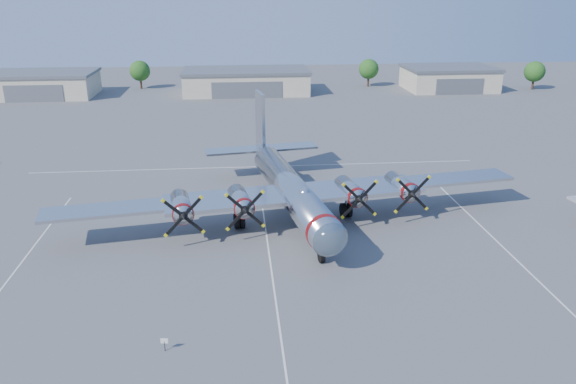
{
  "coord_description": "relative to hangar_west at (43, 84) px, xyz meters",
  "views": [
    {
      "loc": [
        -2.64,
        -47.91,
        22.99
      ],
      "look_at": [
        2.46,
        5.9,
        3.2
      ],
      "focal_mm": 35.0,
      "sensor_mm": 36.0,
      "label": 1
    }
  ],
  "objects": [
    {
      "name": "ground",
      "position": [
        45.0,
        -81.96,
        -2.71
      ],
      "size": [
        260.0,
        260.0,
        0.0
      ],
      "primitive_type": "plane",
      "color": "#525254",
      "rests_on": "ground"
    },
    {
      "name": "tree_east",
      "position": [
        75.0,
        6.04,
        1.51
      ],
      "size": [
        4.8,
        4.8,
        6.64
      ],
      "color": "#382619",
      "rests_on": "ground"
    },
    {
      "name": "info_placard",
      "position": [
        37.12,
        -97.52,
        -2.03
      ],
      "size": [
        0.51,
        0.1,
        0.97
      ],
      "rotation": [
        0.0,
        0.0,
        -0.12
      ],
      "color": "black",
      "rests_on": "ground"
    },
    {
      "name": "tree_far_east",
      "position": [
        113.0,
        -1.96,
        1.51
      ],
      "size": [
        4.8,
        4.8,
        6.64
      ],
      "color": "#382619",
      "rests_on": "ground"
    },
    {
      "name": "main_bomber_b29",
      "position": [
        47.68,
        -74.48,
        -2.71
      ],
      "size": [
        53.23,
        40.54,
        10.74
      ],
      "primitive_type": null,
      "rotation": [
        0.0,
        0.0,
        0.16
      ],
      "color": "silver",
      "rests_on": "ground"
    },
    {
      "name": "hangar_east",
      "position": [
        93.0,
        0.0,
        0.0
      ],
      "size": [
        20.6,
        14.6,
        5.4
      ],
      "color": "#B6AB91",
      "rests_on": "ground"
    },
    {
      "name": "tree_west",
      "position": [
        20.0,
        8.04,
        1.51
      ],
      "size": [
        4.8,
        4.8,
        6.64
      ],
      "color": "#382619",
      "rests_on": "ground"
    },
    {
      "name": "hangar_center",
      "position": [
        45.0,
        -0.0,
        -0.0
      ],
      "size": [
        28.6,
        14.6,
        5.4
      ],
      "color": "#B6AB91",
      "rests_on": "ground"
    },
    {
      "name": "parking_lines",
      "position": [
        45.0,
        -83.71,
        -2.71
      ],
      "size": [
        60.0,
        50.08,
        0.01
      ],
      "color": "silver",
      "rests_on": "ground"
    },
    {
      "name": "hangar_west",
      "position": [
        0.0,
        0.0,
        0.0
      ],
      "size": [
        22.6,
        14.6,
        5.4
      ],
      "color": "#B6AB91",
      "rests_on": "ground"
    }
  ]
}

